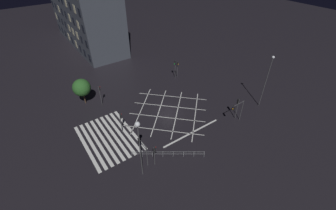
# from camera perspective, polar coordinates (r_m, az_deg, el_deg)

# --- Properties ---
(ground_plane) EXTENTS (200.00, 200.00, 0.00)m
(ground_plane) POSITION_cam_1_polar(r_m,az_deg,el_deg) (40.80, -0.00, -1.72)
(ground_plane) COLOR black
(road_markings) EXTENTS (16.71, 23.65, 0.01)m
(road_markings) POSITION_cam_1_polar(r_m,az_deg,el_deg) (37.57, -10.25, -6.53)
(road_markings) COLOR silver
(road_markings) RESTS_ON ground_plane
(office_building) EXTENTS (31.67, 10.06, 23.98)m
(office_building) POSITION_cam_1_polar(r_m,az_deg,el_deg) (69.72, -21.04, 23.65)
(office_building) COLOR #3D424C
(office_building) RESTS_ON ground_plane
(traffic_light_sw_cross) EXTENTS (0.36, 0.39, 4.03)m
(traffic_light_sw_cross) POSITION_cam_1_polar(r_m,az_deg,el_deg) (42.82, -16.92, 3.30)
(traffic_light_sw_cross) COLOR #424244
(traffic_light_sw_cross) RESTS_ON ground_plane
(traffic_light_se_cross) EXTENTS (0.36, 0.39, 3.46)m
(traffic_light_se_cross) POSITION_cam_1_polar(r_m,az_deg,el_deg) (30.66, -3.39, -11.82)
(traffic_light_se_cross) COLOR #424244
(traffic_light_se_cross) RESTS_ON ground_plane
(traffic_light_nw_main) EXTENTS (0.39, 0.36, 3.76)m
(traffic_light_nw_main) POSITION_cam_1_polar(r_m,az_deg,el_deg) (49.99, 2.46, 9.78)
(traffic_light_nw_main) COLOR #424244
(traffic_light_nw_main) RESTS_ON ground_plane
(traffic_light_ne_main) EXTENTS (0.39, 0.36, 4.08)m
(traffic_light_ne_main) POSITION_cam_1_polar(r_m,az_deg,el_deg) (39.39, 17.23, 0.06)
(traffic_light_ne_main) COLOR #424244
(traffic_light_ne_main) RESTS_ON ground_plane
(traffic_light_median_south) EXTENTS (0.36, 0.39, 3.84)m
(traffic_light_median_south) POSITION_cam_1_polar(r_m,az_deg,el_deg) (35.78, -11.87, -3.50)
(traffic_light_median_south) COLOR #424244
(traffic_light_median_south) RESTS_ON ground_plane
(traffic_light_ne_cross) EXTENTS (0.36, 2.68, 4.09)m
(traffic_light_ne_cross) POSITION_cam_1_polar(r_m,az_deg,el_deg) (38.33, 17.16, -0.88)
(traffic_light_ne_cross) COLOR #424244
(traffic_light_ne_cross) RESTS_ON ground_plane
(traffic_light_se_main) EXTENTS (2.29, 0.36, 3.79)m
(traffic_light_se_main) POSITION_cam_1_polar(r_m,az_deg,el_deg) (31.08, -6.58, -10.37)
(traffic_light_se_main) COLOR #424244
(traffic_light_se_main) RESTS_ON ground_plane
(traffic_light_nw_cross) EXTENTS (0.36, 0.39, 4.32)m
(traffic_light_nw_cross) POSITION_cam_1_polar(r_m,az_deg,el_deg) (49.43, 1.77, 9.97)
(traffic_light_nw_cross) COLOR #424244
(traffic_light_nw_cross) RESTS_ON ground_plane
(street_lamp_east) EXTENTS (0.47, 0.47, 10.02)m
(street_lamp_east) POSITION_cam_1_polar(r_m,az_deg,el_deg) (42.36, 24.05, 7.08)
(street_lamp_east) COLOR #424244
(street_lamp_east) RESTS_ON ground_plane
(street_lamp_west) EXTENTS (0.62, 0.62, 9.24)m
(street_lamp_west) POSITION_cam_1_polar(r_m,az_deg,el_deg) (26.38, -7.46, -7.96)
(street_lamp_west) COLOR #424244
(street_lamp_west) RESTS_ON ground_plane
(street_tree_near) EXTENTS (3.23, 3.23, 5.09)m
(street_tree_near) POSITION_cam_1_polar(r_m,az_deg,el_deg) (43.91, -21.10, 4.14)
(street_tree_near) COLOR #473323
(street_tree_near) RESTS_ON ground_plane
(pedestrian_railing) EXTENTS (6.04, 8.56, 1.05)m
(pedestrian_railing) POSITION_cam_1_polar(r_m,az_deg,el_deg) (32.82, -0.00, -12.21)
(pedestrian_railing) COLOR #9EA0A5
(pedestrian_railing) RESTS_ON ground_plane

